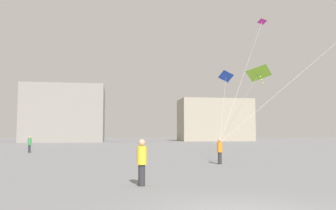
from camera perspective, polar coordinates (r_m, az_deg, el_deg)
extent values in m
cylinder|color=#2D2D33|center=(12.99, -4.29, -11.29)|extent=(0.25, 0.25, 0.77)
cylinder|color=yellow|center=(12.92, -4.27, -8.14)|extent=(0.37, 0.37, 0.67)
sphere|color=tan|center=(12.90, -4.26, -6.11)|extent=(0.25, 0.25, 0.25)
cylinder|color=#2D2D33|center=(22.18, 8.39, -8.53)|extent=(0.24, 0.24, 0.73)
cylinder|color=orange|center=(22.15, 8.37, -6.77)|extent=(0.35, 0.35, 0.63)
sphere|color=tan|center=(22.13, 8.36, -5.65)|extent=(0.24, 0.24, 0.24)
cylinder|color=#2D2D33|center=(37.42, -21.55, -6.63)|extent=(0.24, 0.24, 0.75)
cylinder|color=#388C47|center=(37.39, -21.52, -5.56)|extent=(0.36, 0.36, 0.65)
sphere|color=tan|center=(37.39, -21.50, -4.87)|extent=(0.24, 0.24, 0.24)
pyramid|color=#8CD12D|center=(20.50, 14.47, 5.04)|extent=(1.68, 1.37, 0.67)
sphere|color=#8CD12D|center=(20.33, 14.71, 4.46)|extent=(0.10, 0.10, 0.10)
sphere|color=#8CD12D|center=(20.18, 14.92, 3.93)|extent=(0.10, 0.10, 0.10)
sphere|color=#8CD12D|center=(20.03, 15.14, 3.39)|extent=(0.10, 0.10, 0.10)
cylinder|color=silver|center=(21.18, 11.32, -0.78)|extent=(1.72, 2.52, 3.97)
cylinder|color=silver|center=(26.71, 19.21, 3.50)|extent=(11.63, 5.19, 8.51)
pyramid|color=#D12899|center=(45.43, 15.03, 12.92)|extent=(0.99, 0.93, 0.51)
sphere|color=#D12899|center=(45.33, 14.84, 12.66)|extent=(0.10, 0.10, 0.10)
sphere|color=#D12899|center=(45.26, 14.67, 12.40)|extent=(0.10, 0.10, 0.10)
sphere|color=#D12899|center=(45.19, 14.49, 12.15)|extent=(0.10, 0.10, 0.10)
cylinder|color=silver|center=(33.31, 12.81, 6.71)|extent=(9.93, 19.14, 14.16)
pyramid|color=blue|center=(40.02, 9.41, 4.61)|extent=(1.39, 1.61, 0.98)
sphere|color=blue|center=(40.07, 9.51, 4.27)|extent=(0.10, 0.10, 0.10)
sphere|color=blue|center=(40.15, 9.65, 3.95)|extent=(0.10, 0.10, 0.10)
sphere|color=blue|center=(40.23, 9.78, 3.64)|extent=(0.10, 0.10, 0.10)
cylinder|color=silver|center=(30.94, 9.02, 0.78)|extent=(4.74, 16.72, 6.97)
cube|color=gray|center=(84.56, -16.14, -1.50)|extent=(18.38, 18.83, 12.46)
cube|color=#A39984|center=(90.40, 7.58, -2.45)|extent=(18.50, 10.83, 10.52)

